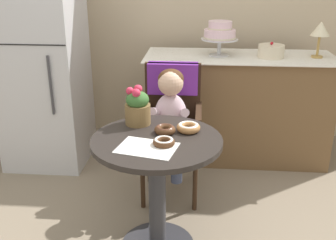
# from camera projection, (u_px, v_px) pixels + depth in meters

# --- Properties ---
(cafe_table) EXTENTS (0.72, 0.72, 0.72)m
(cafe_table) POSITION_uv_depth(u_px,v_px,m) (157.00, 173.00, 2.23)
(cafe_table) COLOR #282321
(cafe_table) RESTS_ON ground
(wicker_chair) EXTENTS (0.42, 0.45, 0.95)m
(wicker_chair) POSITION_uv_depth(u_px,v_px,m) (172.00, 109.00, 2.82)
(wicker_chair) COLOR #332114
(wicker_chair) RESTS_ON ground
(seated_child) EXTENTS (0.27, 0.32, 0.73)m
(seated_child) POSITION_uv_depth(u_px,v_px,m) (170.00, 112.00, 2.66)
(seated_child) COLOR silver
(seated_child) RESTS_ON ground
(paper_napkin) EXTENTS (0.34, 0.27, 0.00)m
(paper_napkin) POSITION_uv_depth(u_px,v_px,m) (147.00, 148.00, 2.03)
(paper_napkin) COLOR white
(paper_napkin) RESTS_ON cafe_table
(donut_front) EXTENTS (0.12, 0.12, 0.04)m
(donut_front) POSITION_uv_depth(u_px,v_px,m) (164.00, 142.00, 2.06)
(donut_front) COLOR #4C2D19
(donut_front) RESTS_ON cafe_table
(donut_mid) EXTENTS (0.13, 0.13, 0.04)m
(donut_mid) POSITION_uv_depth(u_px,v_px,m) (188.00, 127.00, 2.24)
(donut_mid) COLOR #AD7542
(donut_mid) RESTS_ON cafe_table
(donut_side) EXTENTS (0.12, 0.12, 0.04)m
(donut_side) POSITION_uv_depth(u_px,v_px,m) (165.00, 129.00, 2.21)
(donut_side) COLOR #4C2D19
(donut_side) RESTS_ON cafe_table
(flower_vase) EXTENTS (0.15, 0.15, 0.23)m
(flower_vase) POSITION_uv_depth(u_px,v_px,m) (138.00, 107.00, 2.31)
(flower_vase) COLOR brown
(flower_vase) RESTS_ON cafe_table
(display_counter) EXTENTS (1.56, 0.62, 0.90)m
(display_counter) POSITION_uv_depth(u_px,v_px,m) (237.00, 107.00, 3.41)
(display_counter) COLOR brown
(display_counter) RESTS_ON ground
(tiered_cake_stand) EXTENTS (0.30, 0.30, 0.28)m
(tiered_cake_stand) POSITION_uv_depth(u_px,v_px,m) (220.00, 33.00, 3.20)
(tiered_cake_stand) COLOR silver
(tiered_cake_stand) RESTS_ON display_counter
(round_layer_cake) EXTENTS (0.21, 0.21, 0.13)m
(round_layer_cake) POSITION_uv_depth(u_px,v_px,m) (271.00, 51.00, 3.18)
(round_layer_cake) COLOR beige
(round_layer_cake) RESTS_ON display_counter
(table_lamp) EXTENTS (0.15, 0.15, 0.28)m
(table_lamp) POSITION_uv_depth(u_px,v_px,m) (320.00, 30.00, 3.12)
(table_lamp) COLOR #B28C47
(table_lamp) RESTS_ON display_counter
(refrigerator) EXTENTS (0.64, 0.63, 1.70)m
(refrigerator) POSITION_uv_depth(u_px,v_px,m) (42.00, 64.00, 3.20)
(refrigerator) COLOR silver
(refrigerator) RESTS_ON ground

